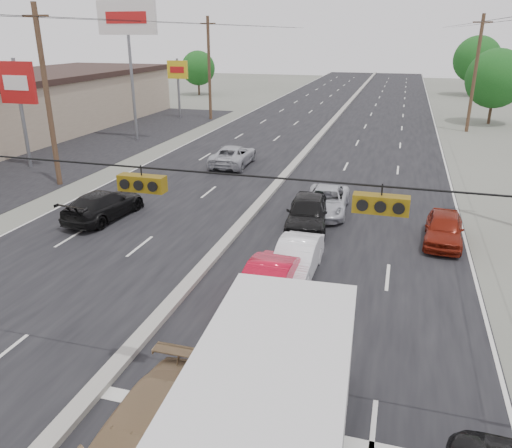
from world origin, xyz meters
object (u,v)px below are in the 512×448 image
object	(u,v)px
box_truck	(279,406)
queue_car_a	(307,213)
red_sedan	(267,285)
oncoming_far	(233,156)
pole_sign_billboard	(127,27)
queue_car_e	(444,229)
tree_right_far	(477,59)
tree_left_far	(198,68)
pole_sign_far	(178,75)
utility_pole_left_b	(47,97)
queue_car_b	(296,259)
utility_pole_right_c	(475,73)
pole_sign_mid	(18,89)
oncoming_near	(104,205)
utility_pole_left_c	(209,68)
tree_right_mid	(496,79)
queue_car_c	(326,201)

from	to	relation	value
box_truck	queue_car_a	bearing A→B (deg)	95.25
red_sedan	oncoming_far	distance (m)	18.64
pole_sign_billboard	queue_car_e	bearing A→B (deg)	-34.34
tree_right_far	tree_left_far	bearing A→B (deg)	-165.26
queue_car_e	pole_sign_far	bearing A→B (deg)	135.77
utility_pole_left_b	tree_right_far	distance (m)	61.95
tree_right_far	queue_car_b	bearing A→B (deg)	-101.26
utility_pole_right_c	pole_sign_mid	distance (m)	36.80
pole_sign_billboard	box_truck	xyz separation A→B (m)	(19.51, -29.78, -7.03)
box_truck	queue_car_a	distance (m)	14.03
pole_sign_mid	box_truck	xyz separation A→B (m)	(22.01, -19.78, -3.27)
oncoming_near	utility_pole_left_c	bearing A→B (deg)	-73.07
pole_sign_far	queue_car_e	bearing A→B (deg)	-48.34
pole_sign_mid	box_truck	size ratio (longest dim) A/B	0.97
pole_sign_billboard	tree_right_mid	xyz separation A→B (m)	(29.50, 17.00, -4.53)
pole_sign_billboard	tree_right_mid	world-z (taller)	pole_sign_billboard
oncoming_near	oncoming_far	distance (m)	11.86
tree_right_mid	queue_car_e	world-z (taller)	tree_right_mid
utility_pole_right_c	red_sedan	xyz separation A→B (m)	(-9.50, -35.10, -4.42)
utility_pole_left_c	utility_pole_right_c	size ratio (longest dim) A/B	1.00
oncoming_near	queue_car_a	bearing A→B (deg)	-165.86
pole_sign_mid	oncoming_far	size ratio (longest dim) A/B	1.42
pole_sign_far	utility_pole_left_c	bearing A→B (deg)	0.00
tree_right_mid	queue_car_a	distance (m)	35.24
utility_pole_left_b	box_truck	world-z (taller)	utility_pole_left_b
red_sedan	tree_left_far	bearing A→B (deg)	117.16
pole_sign_mid	tree_left_far	world-z (taller)	pole_sign_mid
tree_right_mid	oncoming_far	distance (m)	29.93
pole_sign_mid	pole_sign_billboard	size ratio (longest dim) A/B	0.64
utility_pole_left_c	pole_sign_mid	xyz separation A→B (m)	(-4.50, -22.00, 0.01)
pole_sign_mid	box_truck	world-z (taller)	pole_sign_mid
pole_sign_billboard	red_sedan	xyz separation A→B (m)	(17.50, -23.10, -8.18)
tree_left_far	queue_car_b	distance (m)	58.72
tree_right_mid	utility_pole_right_c	bearing A→B (deg)	-116.57
queue_car_a	queue_car_e	distance (m)	5.91
utility_pole_left_b	pole_sign_billboard	bearing A→B (deg)	98.75
pole_sign_mid	box_truck	bearing A→B (deg)	-41.95
queue_car_e	pole_sign_billboard	bearing A→B (deg)	149.76
red_sedan	queue_car_a	bearing A→B (deg)	92.75
utility_pole_right_c	queue_car_e	bearing A→B (deg)	-97.31
tree_right_mid	queue_car_c	xyz separation A→B (m)	(-11.50, -30.57, -3.71)
queue_car_e	tree_left_far	bearing A→B (deg)	126.88
queue_car_b	queue_car_e	distance (m)	7.24
queue_car_c	queue_car_e	bearing A→B (deg)	-26.33
utility_pole_right_c	tree_right_far	size ratio (longest dim) A/B	1.23
pole_sign_mid	queue_car_a	distance (m)	21.31
pole_sign_mid	oncoming_far	bearing A→B (deg)	17.81
tree_left_far	pole_sign_mid	bearing A→B (deg)	-83.21
oncoming_near	tree_right_mid	bearing A→B (deg)	-116.51
pole_sign_far	tree_right_far	world-z (taller)	tree_right_far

